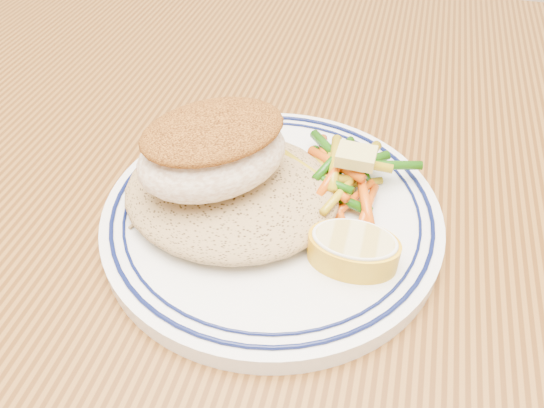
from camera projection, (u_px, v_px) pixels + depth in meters
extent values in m
cube|color=#532F10|center=(308.00, 226.00, 0.42)|extent=(1.50, 0.90, 0.04)
cylinder|color=#532F10|center=(9.00, 162.00, 1.07)|extent=(0.07, 0.07, 0.71)
cylinder|color=white|center=(272.00, 216.00, 0.39)|extent=(0.25, 0.25, 0.01)
torus|color=#0A113F|center=(272.00, 208.00, 0.39)|extent=(0.23, 0.23, 0.00)
torus|color=#0A113F|center=(272.00, 208.00, 0.39)|extent=(0.21, 0.21, 0.00)
ellipsoid|color=#997B4C|center=(231.00, 188.00, 0.38)|extent=(0.16, 0.14, 0.03)
ellipsoid|color=#FAE8CF|center=(213.00, 156.00, 0.36)|extent=(0.13, 0.13, 0.05)
ellipsoid|color=#8D4F16|center=(213.00, 130.00, 0.35)|extent=(0.12, 0.12, 0.02)
cylinder|color=#AF9412|center=(346.00, 184.00, 0.40)|extent=(0.05, 0.03, 0.01)
cylinder|color=#174F09|center=(360.00, 163.00, 0.42)|extent=(0.03, 0.05, 0.01)
cylinder|color=#D6520A|center=(330.00, 195.00, 0.39)|extent=(0.05, 0.03, 0.01)
cylinder|color=#D6520A|center=(334.00, 197.00, 0.39)|extent=(0.02, 0.05, 0.01)
cylinder|color=#174F09|center=(309.00, 170.00, 0.41)|extent=(0.01, 0.05, 0.01)
cylinder|color=#D6520A|center=(348.00, 204.00, 0.38)|extent=(0.03, 0.05, 0.01)
cylinder|color=#174F09|center=(341.00, 199.00, 0.38)|extent=(0.05, 0.02, 0.01)
cylinder|color=#174F09|center=(334.00, 191.00, 0.38)|extent=(0.01, 0.06, 0.01)
cylinder|color=#D6520A|center=(324.00, 154.00, 0.42)|extent=(0.02, 0.05, 0.01)
cylinder|color=#AF9412|center=(331.00, 176.00, 0.39)|extent=(0.04, 0.04, 0.01)
cylinder|color=#174F09|center=(329.00, 150.00, 0.42)|extent=(0.04, 0.04, 0.01)
cylinder|color=#D6520A|center=(368.00, 205.00, 0.37)|extent=(0.01, 0.05, 0.01)
cylinder|color=#D6520A|center=(364.00, 195.00, 0.38)|extent=(0.02, 0.06, 0.01)
cylinder|color=#D6520A|center=(322.00, 176.00, 0.39)|extent=(0.02, 0.06, 0.01)
cylinder|color=#AF9412|center=(364.00, 161.00, 0.40)|extent=(0.02, 0.05, 0.01)
cylinder|color=#AF9412|center=(314.00, 179.00, 0.39)|extent=(0.06, 0.02, 0.01)
cylinder|color=#D6520A|center=(327.00, 182.00, 0.39)|extent=(0.04, 0.04, 0.01)
cylinder|color=#174F09|center=(359.00, 163.00, 0.40)|extent=(0.04, 0.03, 0.01)
cylinder|color=#AF9412|center=(307.00, 170.00, 0.39)|extent=(0.05, 0.03, 0.01)
cylinder|color=#174F09|center=(380.00, 165.00, 0.40)|extent=(0.06, 0.02, 0.01)
cylinder|color=#D6520A|center=(336.00, 164.00, 0.39)|extent=(0.05, 0.04, 0.01)
cylinder|color=#AF9412|center=(342.00, 191.00, 0.37)|extent=(0.02, 0.06, 0.01)
cylinder|color=#174F09|center=(319.00, 178.00, 0.38)|extent=(0.05, 0.03, 0.01)
cylinder|color=#AF9412|center=(335.00, 163.00, 0.39)|extent=(0.01, 0.06, 0.01)
cylinder|color=#AF9412|center=(360.00, 163.00, 0.39)|extent=(0.05, 0.01, 0.01)
cylinder|color=#D6520A|center=(335.00, 170.00, 0.38)|extent=(0.02, 0.06, 0.01)
cylinder|color=#174F09|center=(334.00, 158.00, 0.39)|extent=(0.02, 0.05, 0.01)
cube|color=#D6C868|center=(356.00, 156.00, 0.38)|extent=(0.03, 0.02, 0.01)
torus|color=white|center=(355.00, 239.00, 0.34)|extent=(0.06, 0.06, 0.00)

